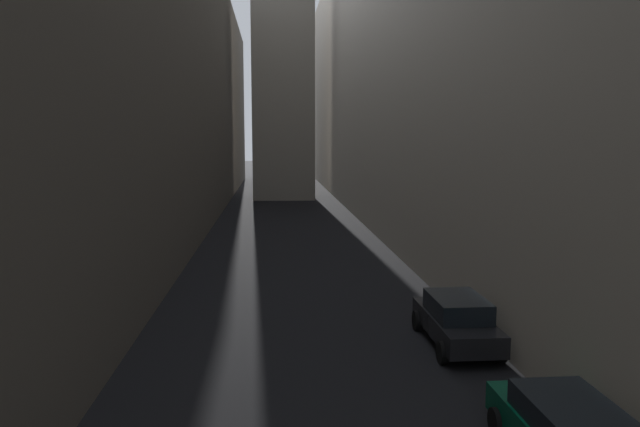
# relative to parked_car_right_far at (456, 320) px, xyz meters

# --- Properties ---
(ground_plane) EXTENTS (264.00, 264.00, 0.00)m
(ground_plane) POSITION_rel_parked_car_right_far_xyz_m (-4.40, 23.18, -0.81)
(ground_plane) COLOR black
(building_block_left) EXTENTS (11.06, 108.00, 21.09)m
(building_block_left) POSITION_rel_parked_car_right_far_xyz_m (-15.43, 25.18, 9.74)
(building_block_left) COLOR #60594F
(building_block_left) RESTS_ON ground
(building_block_right) EXTENTS (10.12, 108.00, 25.14)m
(building_block_right) POSITION_rel_parked_car_right_far_xyz_m (6.16, 25.18, 11.77)
(building_block_right) COLOR gray
(building_block_right) RESTS_ON ground
(parked_car_right_far) EXTENTS (1.89, 4.42, 1.54)m
(parked_car_right_far) POSITION_rel_parked_car_right_far_xyz_m (0.00, 0.00, 0.00)
(parked_car_right_far) COLOR black
(parked_car_right_far) RESTS_ON ground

